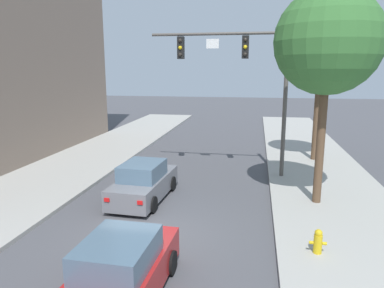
{
  "coord_description": "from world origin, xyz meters",
  "views": [
    {
      "loc": [
        3.28,
        -10.51,
        5.3
      ],
      "look_at": [
        0.47,
        5.14,
        2.0
      ],
      "focal_mm": 33.7,
      "sensor_mm": 36.0,
      "label": 1
    }
  ],
  "objects_px": {
    "fire_hydrant": "(318,241)",
    "street_tree_second": "(320,59)",
    "car_following_red": "(121,273)",
    "street_tree_nearest": "(328,42)",
    "car_lead_grey": "(144,183)",
    "traffic_signal_mast": "(247,69)"
  },
  "relations": [
    {
      "from": "fire_hydrant",
      "to": "street_tree_second",
      "type": "relative_size",
      "value": 0.1
    },
    {
      "from": "fire_hydrant",
      "to": "street_tree_second",
      "type": "xyz_separation_m",
      "value": [
        1.53,
        11.44,
        5.36
      ]
    },
    {
      "from": "car_following_red",
      "to": "street_tree_second",
      "type": "distance_m",
      "value": 16.46
    },
    {
      "from": "car_following_red",
      "to": "street_tree_nearest",
      "type": "distance_m",
      "value": 10.51
    },
    {
      "from": "street_tree_second",
      "to": "car_following_red",
      "type": "bearing_deg",
      "value": -113.83
    },
    {
      "from": "car_following_red",
      "to": "street_tree_second",
      "type": "height_order",
      "value": "street_tree_second"
    },
    {
      "from": "street_tree_nearest",
      "to": "street_tree_second",
      "type": "distance_m",
      "value": 7.26
    },
    {
      "from": "street_tree_second",
      "to": "car_lead_grey",
      "type": "bearing_deg",
      "value": -135.34
    },
    {
      "from": "car_lead_grey",
      "to": "car_following_red",
      "type": "height_order",
      "value": "same"
    },
    {
      "from": "car_following_red",
      "to": "fire_hydrant",
      "type": "height_order",
      "value": "car_following_red"
    },
    {
      "from": "car_following_red",
      "to": "street_tree_second",
      "type": "xyz_separation_m",
      "value": [
        6.32,
        14.3,
        5.15
      ]
    },
    {
      "from": "car_following_red",
      "to": "street_tree_nearest",
      "type": "relative_size",
      "value": 0.53
    },
    {
      "from": "car_lead_grey",
      "to": "street_tree_nearest",
      "type": "distance_m",
      "value": 8.9
    },
    {
      "from": "car_following_red",
      "to": "street_tree_nearest",
      "type": "height_order",
      "value": "street_tree_nearest"
    },
    {
      "from": "fire_hydrant",
      "to": "car_following_red",
      "type": "bearing_deg",
      "value": -149.11
    },
    {
      "from": "car_lead_grey",
      "to": "street_tree_nearest",
      "type": "relative_size",
      "value": 0.53
    },
    {
      "from": "street_tree_second",
      "to": "fire_hydrant",
      "type": "bearing_deg",
      "value": -97.62
    },
    {
      "from": "car_following_red",
      "to": "car_lead_grey",
      "type": "bearing_deg",
      "value": 103.23
    },
    {
      "from": "fire_hydrant",
      "to": "street_tree_second",
      "type": "bearing_deg",
      "value": 82.38
    },
    {
      "from": "traffic_signal_mast",
      "to": "car_following_red",
      "type": "bearing_deg",
      "value": -102.82
    },
    {
      "from": "traffic_signal_mast",
      "to": "car_lead_grey",
      "type": "relative_size",
      "value": 1.74
    },
    {
      "from": "car_lead_grey",
      "to": "street_tree_second",
      "type": "distance_m",
      "value": 12.18
    }
  ]
}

